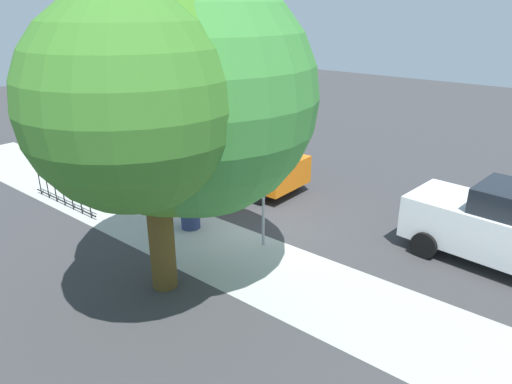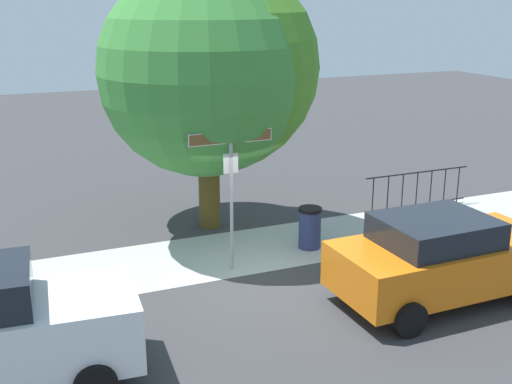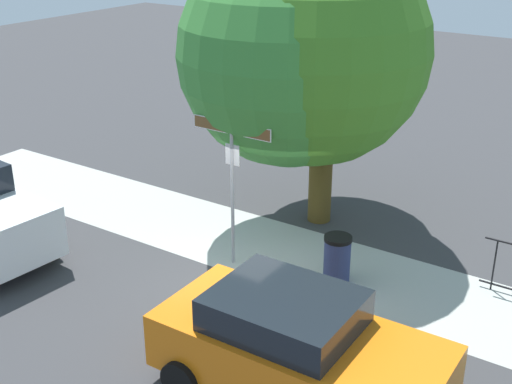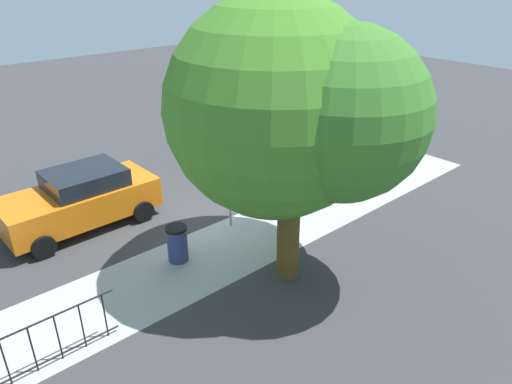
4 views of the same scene
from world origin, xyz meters
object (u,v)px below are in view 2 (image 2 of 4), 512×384
object	(u,v)px
car_orange	(442,257)
trash_bin	(310,228)
shade_tree	(202,67)
street_sign	(231,166)

from	to	relation	value
car_orange	trash_bin	world-z (taller)	car_orange
car_orange	trash_bin	bearing A→B (deg)	106.87
shade_tree	street_sign	bearing A→B (deg)	-95.03
street_sign	shade_tree	size ratio (longest dim) A/B	0.48
street_sign	trash_bin	world-z (taller)	street_sign
street_sign	shade_tree	world-z (taller)	shade_tree
shade_tree	trash_bin	world-z (taller)	shade_tree
shade_tree	car_orange	size ratio (longest dim) A/B	1.52
shade_tree	car_orange	distance (m)	6.87
shade_tree	car_orange	world-z (taller)	shade_tree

